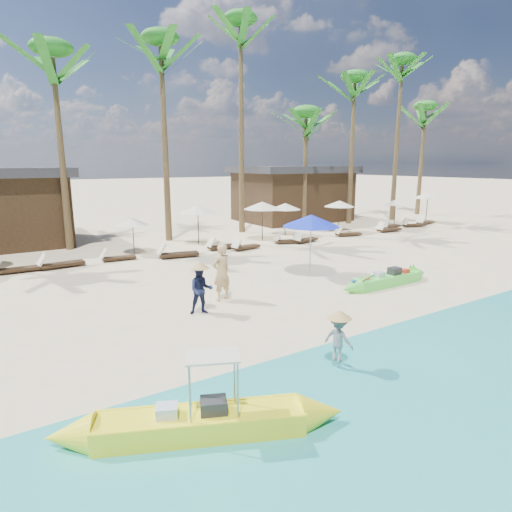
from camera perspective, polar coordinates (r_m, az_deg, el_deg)
ground at (r=13.13m, az=1.98°, el=-7.95°), size 240.00×240.00×0.00m
wet_sand_strip at (r=9.78m, az=19.40°, el=-16.10°), size 240.00×4.50×0.01m
green_canoe at (r=16.96m, az=17.04°, el=-3.04°), size 5.03×0.71×0.64m
yellow_canoe at (r=7.83m, az=-7.38°, el=-21.17°), size 5.29×2.55×1.46m
tourist at (r=14.33m, az=-4.63°, el=-2.18°), size 0.79×0.61×1.94m
vendor_green at (r=13.17m, az=-7.34°, el=-4.54°), size 0.87×0.77×1.50m
vendor_yellow at (r=9.87m, az=10.95°, el=-10.74°), size 0.61×0.79×1.08m
blue_umbrella at (r=17.33m, az=7.35°, el=4.71°), size 2.35×2.35×2.53m
lounger_4_left at (r=20.68m, az=-29.42°, el=-1.44°), size 1.78×0.57×0.60m
lounger_4_right at (r=20.75m, az=-24.78°, el=-0.89°), size 1.95×0.72×0.65m
resort_parasol_5 at (r=22.51m, az=-16.16°, el=4.45°), size 1.79×1.79×1.84m
lounger_5_left at (r=21.31m, az=-18.12°, el=-0.12°), size 1.65×0.62×0.55m
resort_parasol_6 at (r=24.21m, az=-7.78°, el=6.20°), size 2.17×2.17×2.24m
lounger_6_left at (r=21.26m, az=-10.62°, el=0.36°), size 2.06×0.96×0.67m
lounger_6_right at (r=22.98m, az=-4.59°, el=1.39°), size 1.87×0.63×0.63m
resort_parasol_7 at (r=25.37m, az=0.85°, el=6.75°), size 2.25×2.25×2.32m
lounger_7_left at (r=22.82m, az=-1.54°, el=1.30°), size 1.74×0.81×0.57m
lounger_7_right at (r=24.67m, az=4.17°, el=2.10°), size 1.73×0.98×0.56m
resort_parasol_8 at (r=27.32m, az=3.92°, el=6.61°), size 1.99×1.99×2.05m
lounger_8_left at (r=25.06m, az=6.52°, el=2.24°), size 1.83×0.93×0.60m
resort_parasol_9 at (r=29.17m, az=11.07°, el=6.86°), size 2.04×2.04×2.10m
lounger_9_left at (r=27.69m, az=12.02°, el=2.99°), size 1.79×0.97×0.58m
lounger_9_right at (r=30.11m, az=17.16°, el=3.48°), size 1.90×0.69×0.63m
resort_parasol_10 at (r=32.65m, az=18.13°, el=6.83°), size 1.91×1.91×1.97m
lounger_10_left at (r=31.57m, az=17.38°, el=3.85°), size 1.93×0.88×0.63m
lounger_10_right at (r=33.08m, az=20.19°, el=3.99°), size 1.82×1.01×0.59m
resort_parasol_11 at (r=35.74m, az=21.95°, el=7.51°), size 2.27×2.27×2.34m
lounger_11_left at (r=34.74m, az=21.55°, el=4.26°), size 1.83×0.76×0.60m
palm_3 at (r=25.03m, az=-25.29°, el=20.46°), size 2.08×2.08×10.52m
palm_4 at (r=26.30m, az=-12.45°, el=22.78°), size 2.08×2.08×11.70m
palm_5 at (r=29.15m, az=-2.05°, el=24.72°), size 2.08×2.08×13.60m
palm_6 at (r=31.74m, az=6.68°, el=16.75°), size 2.08×2.08×8.51m
palm_7 at (r=33.79m, az=12.95°, el=19.57°), size 2.08×2.08×11.08m
palm_8 at (r=37.01m, az=18.72°, el=20.45°), size 2.08×2.08×12.70m
palm_9 at (r=41.67m, az=21.54°, el=16.32°), size 2.08×2.08×9.82m
pavilion_east at (r=34.79m, az=4.87°, el=8.39°), size 8.80×6.60×4.30m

